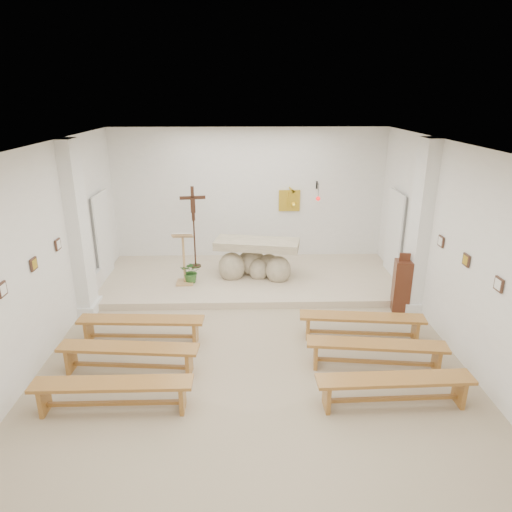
{
  "coord_description": "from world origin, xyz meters",
  "views": [
    {
      "loc": [
        -0.12,
        -6.65,
        4.26
      ],
      "look_at": [
        0.09,
        1.6,
        1.32
      ],
      "focal_mm": 32.0,
      "sensor_mm": 36.0,
      "label": 1
    }
  ],
  "objects_px": {
    "altar": "(256,261)",
    "bench_left_front": "(141,324)",
    "crucifix_stand": "(194,221)",
    "bench_left_third": "(113,389)",
    "bench_right_front": "(362,322)",
    "bench_left_second": "(129,353)",
    "donation_pedestal": "(402,285)",
    "bench_right_third": "(394,385)",
    "bench_right_second": "(376,349)",
    "lectern": "(184,258)"
  },
  "relations": [
    {
      "from": "altar",
      "to": "bench_left_front",
      "type": "xyz_separation_m",
      "value": [
        -2.13,
        -2.73,
        -0.18
      ]
    },
    {
      "from": "crucifix_stand",
      "to": "bench_left_third",
      "type": "relative_size",
      "value": 0.91
    },
    {
      "from": "bench_right_front",
      "to": "bench_left_second",
      "type": "relative_size",
      "value": 1.0
    },
    {
      "from": "donation_pedestal",
      "to": "bench_left_front",
      "type": "height_order",
      "value": "donation_pedestal"
    },
    {
      "from": "donation_pedestal",
      "to": "bench_left_third",
      "type": "distance_m",
      "value": 5.97
    },
    {
      "from": "bench_left_third",
      "to": "bench_right_third",
      "type": "relative_size",
      "value": 1.0
    },
    {
      "from": "bench_left_second",
      "to": "bench_right_third",
      "type": "relative_size",
      "value": 1.01
    },
    {
      "from": "bench_left_second",
      "to": "bench_left_third",
      "type": "height_order",
      "value": "same"
    },
    {
      "from": "bench_left_second",
      "to": "bench_right_third",
      "type": "bearing_deg",
      "value": -8.52
    },
    {
      "from": "bench_left_second",
      "to": "bench_left_third",
      "type": "distance_m",
      "value": 0.96
    },
    {
      "from": "altar",
      "to": "bench_right_second",
      "type": "height_order",
      "value": "altar"
    },
    {
      "from": "donation_pedestal",
      "to": "bench_right_second",
      "type": "relative_size",
      "value": 0.55
    },
    {
      "from": "bench_right_third",
      "to": "altar",
      "type": "bearing_deg",
      "value": 110.09
    },
    {
      "from": "bench_left_third",
      "to": "bench_right_third",
      "type": "height_order",
      "value": "same"
    },
    {
      "from": "donation_pedestal",
      "to": "bench_right_front",
      "type": "bearing_deg",
      "value": -124.42
    },
    {
      "from": "bench_left_front",
      "to": "bench_right_third",
      "type": "distance_m",
      "value": 4.42
    },
    {
      "from": "bench_left_front",
      "to": "altar",
      "type": "bearing_deg",
      "value": 54.88
    },
    {
      "from": "bench_left_second",
      "to": "lectern",
      "type": "bearing_deg",
      "value": 86.51
    },
    {
      "from": "bench_right_second",
      "to": "lectern",
      "type": "bearing_deg",
      "value": 143.29
    },
    {
      "from": "altar",
      "to": "bench_right_third",
      "type": "height_order",
      "value": "altar"
    },
    {
      "from": "donation_pedestal",
      "to": "crucifix_stand",
      "type": "bearing_deg",
      "value": 161.75
    },
    {
      "from": "donation_pedestal",
      "to": "bench_right_third",
      "type": "distance_m",
      "value": 3.3
    },
    {
      "from": "bench_right_front",
      "to": "lectern",
      "type": "bearing_deg",
      "value": 152.09
    },
    {
      "from": "bench_right_second",
      "to": "donation_pedestal",
      "type": "bearing_deg",
      "value": 69.51
    },
    {
      "from": "altar",
      "to": "donation_pedestal",
      "type": "bearing_deg",
      "value": -16.83
    },
    {
      "from": "lectern",
      "to": "bench_left_second",
      "type": "relative_size",
      "value": 0.56
    },
    {
      "from": "bench_right_second",
      "to": "bench_right_third",
      "type": "bearing_deg",
      "value": -83.26
    },
    {
      "from": "bench_left_second",
      "to": "bench_right_third",
      "type": "xyz_separation_m",
      "value": [
        3.99,
        -0.96,
        0.0
      ]
    },
    {
      "from": "bench_left_third",
      "to": "bench_right_front",
      "type": "bearing_deg",
      "value": 25.4
    },
    {
      "from": "bench_right_second",
      "to": "bench_right_third",
      "type": "height_order",
      "value": "same"
    },
    {
      "from": "bench_right_front",
      "to": "bench_right_second",
      "type": "height_order",
      "value": "same"
    },
    {
      "from": "lectern",
      "to": "crucifix_stand",
      "type": "relative_size",
      "value": 0.62
    },
    {
      "from": "lectern",
      "to": "bench_right_second",
      "type": "xyz_separation_m",
      "value": [
        3.49,
        -3.31,
        -0.42
      ]
    },
    {
      "from": "lectern",
      "to": "bench_left_front",
      "type": "relative_size",
      "value": 0.56
    },
    {
      "from": "altar",
      "to": "crucifix_stand",
      "type": "xyz_separation_m",
      "value": [
        -1.5,
        0.71,
        0.8
      ]
    },
    {
      "from": "bench_left_front",
      "to": "bench_left_third",
      "type": "xyz_separation_m",
      "value": [
        0.0,
        -1.91,
        0.0
      ]
    },
    {
      "from": "bench_left_front",
      "to": "bench_left_third",
      "type": "distance_m",
      "value": 1.91
    },
    {
      "from": "lectern",
      "to": "donation_pedestal",
      "type": "relative_size",
      "value": 1.01
    },
    {
      "from": "bench_left_second",
      "to": "bench_left_third",
      "type": "bearing_deg",
      "value": -85.03
    },
    {
      "from": "lectern",
      "to": "bench_left_third",
      "type": "xyz_separation_m",
      "value": [
        -0.49,
        -4.27,
        -0.42
      ]
    },
    {
      "from": "bench_left_third",
      "to": "crucifix_stand",
      "type": "bearing_deg",
      "value": 83.05
    },
    {
      "from": "lectern",
      "to": "bench_right_second",
      "type": "relative_size",
      "value": 0.56
    },
    {
      "from": "lectern",
      "to": "bench_right_second",
      "type": "bearing_deg",
      "value": -45.42
    },
    {
      "from": "altar",
      "to": "bench_left_front",
      "type": "height_order",
      "value": "altar"
    },
    {
      "from": "crucifix_stand",
      "to": "bench_left_third",
      "type": "bearing_deg",
      "value": -104.94
    },
    {
      "from": "bench_left_front",
      "to": "bench_right_front",
      "type": "xyz_separation_m",
      "value": [
        3.99,
        0.0,
        0.0
      ]
    },
    {
      "from": "bench_right_front",
      "to": "bench_left_front",
      "type": "bearing_deg",
      "value": -173.95
    },
    {
      "from": "bench_left_second",
      "to": "bench_right_second",
      "type": "relative_size",
      "value": 1.0
    },
    {
      "from": "altar",
      "to": "bench_right_second",
      "type": "relative_size",
      "value": 0.9
    },
    {
      "from": "crucifix_stand",
      "to": "bench_left_second",
      "type": "relative_size",
      "value": 0.9
    }
  ]
}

